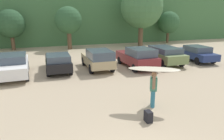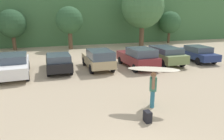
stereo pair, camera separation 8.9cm
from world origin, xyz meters
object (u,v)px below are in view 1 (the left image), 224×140
(parked_car_black, at_px, (58,62))
(parked_car_olive_green, at_px, (163,54))
(parked_car_tan, at_px, (98,59))
(person_adult, at_px, (153,87))
(parked_car_white, at_px, (13,65))
(surfboard_cream, at_px, (154,69))
(backpack_dropped, at_px, (148,116))
(parked_car_navy, at_px, (195,53))
(parked_car_maroon, at_px, (137,57))

(parked_car_black, bearing_deg, parked_car_olive_green, -91.71)
(parked_car_tan, height_order, person_adult, person_adult)
(parked_car_white, height_order, parked_car_olive_green, parked_car_white)
(parked_car_black, bearing_deg, surfboard_cream, -154.56)
(parked_car_tan, bearing_deg, person_adult, -174.82)
(parked_car_white, relative_size, parked_car_olive_green, 1.04)
(parked_car_black, relative_size, backpack_dropped, 9.83)
(person_adult, relative_size, backpack_dropped, 3.60)
(person_adult, bearing_deg, parked_car_black, -37.90)
(parked_car_olive_green, relative_size, person_adult, 2.89)
(parked_car_olive_green, bearing_deg, parked_car_tan, 92.11)
(parked_car_tan, bearing_deg, parked_car_navy, -89.16)
(parked_car_navy, bearing_deg, surfboard_cream, 134.22)
(parked_car_white, relative_size, parked_car_tan, 1.20)
(parked_car_navy, bearing_deg, parked_car_maroon, 98.88)
(parked_car_black, relative_size, person_adult, 2.73)
(parked_car_tan, height_order, backpack_dropped, parked_car_tan)
(parked_car_white, bearing_deg, parked_car_tan, -94.16)
(parked_car_black, relative_size, parked_car_tan, 1.10)
(person_adult, bearing_deg, parked_car_white, -21.26)
(parked_car_navy, relative_size, surfboard_cream, 2.00)
(parked_car_tan, xyz_separation_m, backpack_dropped, (-0.24, -8.42, -0.61))
(parked_car_white, distance_m, parked_car_navy, 15.09)
(parked_car_tan, distance_m, backpack_dropped, 8.45)
(parked_car_black, distance_m, backpack_dropped, 9.30)
(parked_car_maroon, height_order, surfboard_cream, surfboard_cream)
(parked_car_olive_green, bearing_deg, parked_car_maroon, 102.72)
(surfboard_cream, height_order, backpack_dropped, surfboard_cream)
(parked_car_olive_green, distance_m, person_adult, 8.93)
(surfboard_cream, bearing_deg, backpack_dropped, 82.46)
(person_adult, bearing_deg, parked_car_maroon, -82.92)
(parked_car_maroon, xyz_separation_m, person_adult, (-2.45, -6.76, 0.08))
(parked_car_maroon, height_order, parked_car_olive_green, parked_car_maroon)
(parked_car_olive_green, xyz_separation_m, person_adult, (-5.13, -7.31, 0.10))
(parked_car_olive_green, distance_m, parked_car_navy, 3.40)
(parked_car_tan, relative_size, person_adult, 2.49)
(backpack_dropped, bearing_deg, parked_car_white, 123.52)
(parked_car_white, height_order, parked_car_maroon, parked_car_maroon)
(parked_car_black, distance_m, parked_car_navy, 12.12)
(backpack_dropped, bearing_deg, parked_car_tan, 88.38)
(parked_car_maroon, height_order, parked_car_navy, parked_car_maroon)
(parked_car_maroon, xyz_separation_m, parked_car_navy, (6.08, 0.57, -0.11))
(parked_car_white, height_order, person_adult, person_adult)
(person_adult, bearing_deg, backpack_dropped, 81.20)
(parked_car_white, distance_m, person_adult, 9.87)
(parked_car_white, xyz_separation_m, parked_car_maroon, (9.02, -0.61, 0.05))
(parked_car_black, bearing_deg, backpack_dropped, -162.41)
(parked_car_tan, relative_size, surfboard_cream, 1.76)
(parked_car_white, xyz_separation_m, parked_car_navy, (15.09, -0.04, -0.06))
(parked_car_black, distance_m, person_adult, 8.47)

